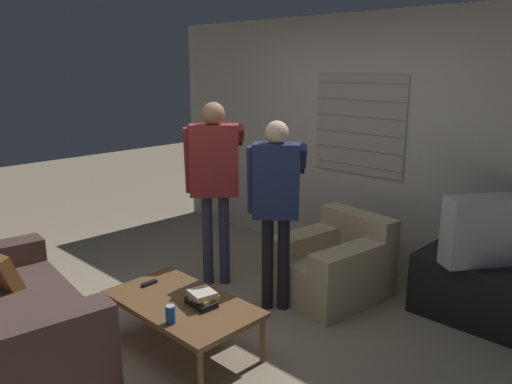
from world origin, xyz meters
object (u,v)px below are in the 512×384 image
person_left_standing (215,171)px  tv (493,230)px  armchair_beige (334,264)px  person_right_standing (276,194)px  book_stack (202,298)px  spare_remote (149,283)px  coffee_table (182,305)px  soda_can (170,314)px

person_left_standing → tv: bearing=-21.4°
armchair_beige → person_right_standing: bearing=76.5°
armchair_beige → book_stack: (-0.11, -1.46, 0.14)m
armchair_beige → spare_remote: bearing=73.9°
person_right_standing → person_left_standing: bearing=142.1°
person_right_standing → coffee_table: bearing=-131.6°
tv → book_stack: 2.32m
soda_can → person_left_standing: bearing=127.0°
person_right_standing → book_stack: bearing=-122.3°
person_left_standing → book_stack: 1.41m
book_stack → soda_can: size_ratio=1.91×
book_stack → soda_can: bearing=-81.4°
coffee_table → book_stack: book_stack is taller
person_right_standing → soda_can: (0.15, -1.21, -0.57)m
tv → soda_can: (-1.25, -2.20, -0.35)m
person_left_standing → book_stack: person_left_standing is taller
person_left_standing → person_right_standing: size_ratio=1.07×
coffee_table → tv: bearing=53.5°
armchair_beige → tv: tv is taller
tv → spare_remote: 2.73m
spare_remote → coffee_table: bearing=0.5°
person_right_standing → book_stack: 1.08m
armchair_beige → tv: size_ratio=1.33×
book_stack → spare_remote: book_stack is taller
armchair_beige → person_left_standing: size_ratio=0.58×
armchair_beige → person_left_standing: person_left_standing is taller
soda_can → person_right_standing: bearing=97.1°
tv → coffee_table: bearing=-0.6°
coffee_table → person_left_standing: (-0.71, 0.96, 0.76)m
tv → book_stack: bearing=1.4°
spare_remote → soda_can: bearing=-21.7°
coffee_table → person_right_standing: bearing=87.2°
coffee_table → spare_remote: (-0.41, -0.00, 0.05)m
coffee_table → book_stack: (0.15, 0.07, 0.08)m
person_left_standing → person_right_standing: bearing=-45.3°
person_right_standing → book_stack: person_right_standing is taller
person_left_standing → coffee_table: bearing=-99.8°
armchair_beige → book_stack: armchair_beige is taller
book_stack → person_left_standing: bearing=133.9°
armchair_beige → tv: 1.35m
person_left_standing → book_stack: bearing=-92.3°
tv → soda_can: 2.55m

